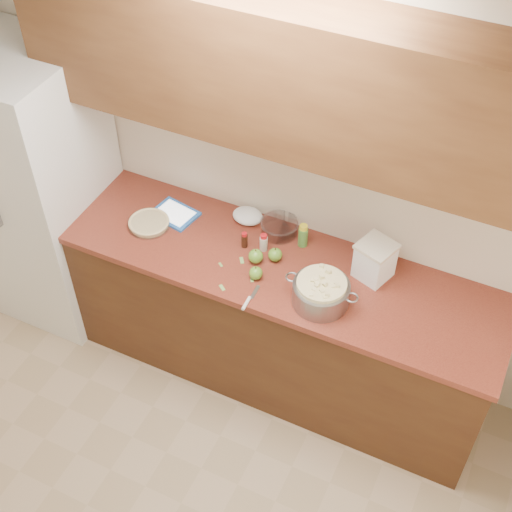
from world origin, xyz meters
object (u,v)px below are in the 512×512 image
at_px(colander, 321,292).
at_px(flour_canister, 375,260).
at_px(pie, 149,223).
at_px(tablet, 175,214).

relative_size(colander, flour_canister, 1.72).
xyz_separation_m(pie, colander, (1.07, -0.11, 0.05)).
distance_m(pie, colander, 1.08).
bearing_deg(tablet, pie, -111.00).
height_order(pie, colander, colander).
distance_m(pie, flour_canister, 1.26).
bearing_deg(flour_canister, tablet, -178.04).
distance_m(pie, tablet, 0.16).
height_order(pie, flour_canister, flour_canister).
relative_size(colander, tablet, 1.40).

